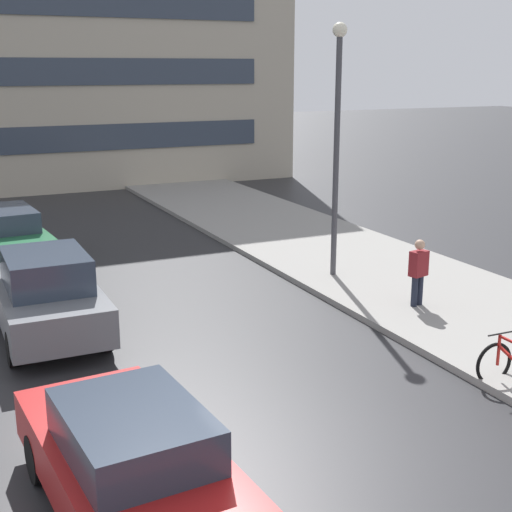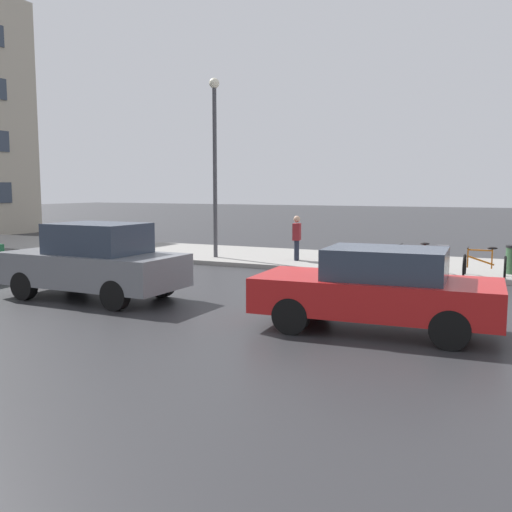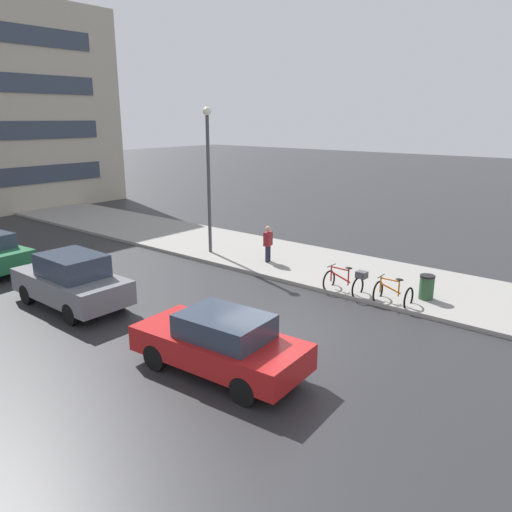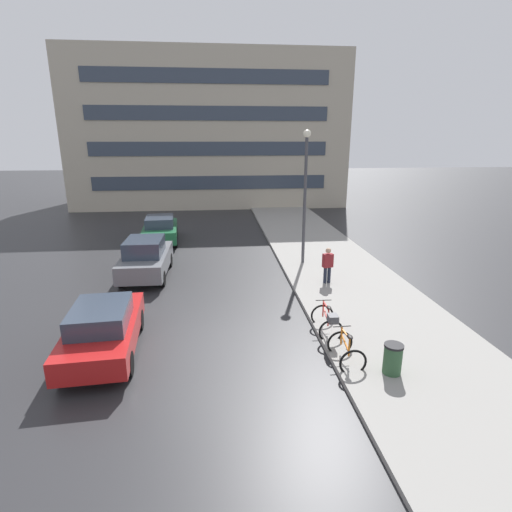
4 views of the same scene
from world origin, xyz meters
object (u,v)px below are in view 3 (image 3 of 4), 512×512
object	(u,v)px
pedestrian	(268,243)
streetlamp	(208,168)
bicycle_nearest	(393,294)
bicycle_second	(347,281)
car_red	(221,343)
trash_bin	(426,289)
car_grey	(72,281)

from	to	relation	value
pedestrian	streetlamp	size ratio (longest dim) A/B	0.26
bicycle_nearest	pedestrian	xyz separation A→B (m)	(1.10, 5.88, 0.51)
bicycle_second	pedestrian	bearing A→B (deg)	74.77
bicycle_nearest	pedestrian	bearing A→B (deg)	79.37
car_red	trash_bin	size ratio (longest dim) A/B	4.64
pedestrian	trash_bin	size ratio (longest dim) A/B	1.74
bicycle_second	trash_bin	xyz separation A→B (m)	(1.01, -2.31, -0.04)
bicycle_second	car_red	xyz separation A→B (m)	(-6.49, -0.32, 0.24)
bicycle_second	pedestrian	size ratio (longest dim) A/B	0.90
trash_bin	streetlamp	bearing A→B (deg)	91.45
car_red	trash_bin	bearing A→B (deg)	-14.86
car_red	car_grey	distance (m)	6.52
car_red	bicycle_second	bearing A→B (deg)	2.85
bicycle_nearest	car_red	distance (m)	6.69
streetlamp	bicycle_nearest	bearing A→B (deg)	-94.68
car_grey	trash_bin	size ratio (longest dim) A/B	4.53
car_grey	trash_bin	world-z (taller)	car_grey
car_grey	streetlamp	bearing A→B (deg)	7.51
car_grey	bicycle_nearest	bearing A→B (deg)	-50.57
trash_bin	car_grey	bearing A→B (deg)	130.91
car_red	pedestrian	size ratio (longest dim) A/B	2.67
bicycle_nearest	car_grey	distance (m)	10.12
bicycle_nearest	car_red	bearing A→B (deg)	168.88
bicycle_nearest	bicycle_second	xyz separation A→B (m)	(-0.06, 1.61, 0.10)
car_red	car_grey	size ratio (longest dim) A/B	1.02
bicycle_nearest	streetlamp	distance (m)	9.40
streetlamp	trash_bin	distance (m)	10.01
bicycle_second	car_grey	size ratio (longest dim) A/B	0.34
streetlamp	trash_bin	xyz separation A→B (m)	(0.24, -9.45, -3.28)
car_grey	trash_bin	bearing A→B (deg)	-49.09
bicycle_nearest	pedestrian	world-z (taller)	pedestrian
streetlamp	bicycle_second	bearing A→B (deg)	-96.20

